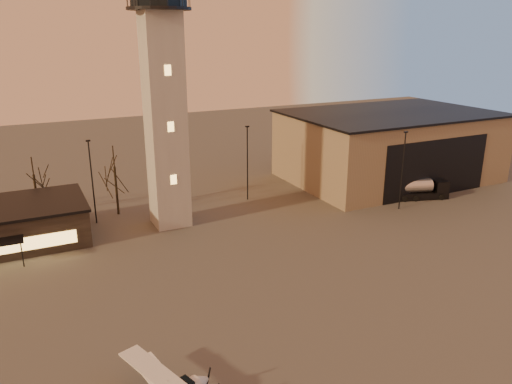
# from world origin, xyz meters

# --- Properties ---
(ground) EXTENTS (220.00, 220.00, 0.00)m
(ground) POSITION_xyz_m (0.00, 0.00, 0.00)
(ground) COLOR #484542
(ground) RESTS_ON ground
(control_tower) EXTENTS (6.80, 6.80, 32.60)m
(control_tower) POSITION_xyz_m (0.00, 30.00, 16.33)
(control_tower) COLOR #A29E99
(control_tower) RESTS_ON ground
(hangar) EXTENTS (30.60, 20.60, 10.30)m
(hangar) POSITION_xyz_m (36.00, 33.98, 5.15)
(hangar) COLOR #847256
(hangar) RESTS_ON ground
(light_poles) EXTENTS (58.50, 12.25, 10.14)m
(light_poles) POSITION_xyz_m (0.50, 31.00, 5.41)
(light_poles) COLOR black
(light_poles) RESTS_ON ground
(tree_row) EXTENTS (37.20, 9.20, 8.80)m
(tree_row) POSITION_xyz_m (-13.70, 39.16, 5.94)
(tree_row) COLOR black
(tree_row) RESTS_ON ground
(fuel_truck) EXTENTS (7.75, 4.23, 2.76)m
(fuel_truck) POSITION_xyz_m (33.39, 24.01, 1.09)
(fuel_truck) COLOR black
(fuel_truck) RESTS_ON ground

